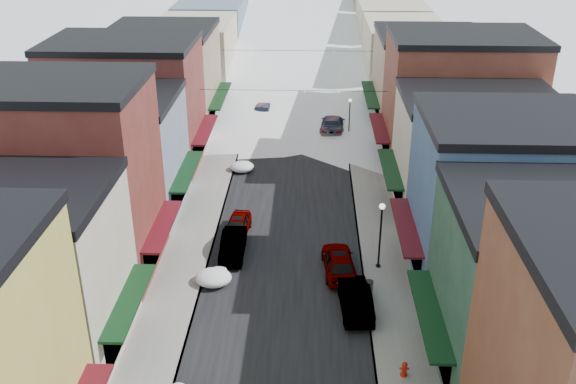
# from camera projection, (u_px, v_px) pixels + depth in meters

# --- Properties ---
(road) EXTENTS (10.00, 160.00, 0.01)m
(road) POSITION_uv_depth(u_px,v_px,m) (298.00, 92.00, 76.75)
(road) COLOR black
(road) RESTS_ON ground
(sidewalk_left) EXTENTS (3.20, 160.00, 0.15)m
(sidewalk_left) POSITION_uv_depth(u_px,v_px,m) (243.00, 91.00, 76.93)
(sidewalk_left) COLOR gray
(sidewalk_left) RESTS_ON ground
(sidewalk_right) EXTENTS (3.20, 160.00, 0.15)m
(sidewalk_right) POSITION_uv_depth(u_px,v_px,m) (353.00, 92.00, 76.50)
(sidewalk_right) COLOR gray
(sidewalk_right) RESTS_ON ground
(curb_left) EXTENTS (0.10, 160.00, 0.15)m
(curb_left) POSITION_uv_depth(u_px,v_px,m) (256.00, 91.00, 76.88)
(curb_left) COLOR slate
(curb_left) RESTS_ON ground
(curb_right) EXTENTS (0.10, 160.00, 0.15)m
(curb_right) POSITION_uv_depth(u_px,v_px,m) (340.00, 92.00, 76.55)
(curb_right) COLOR slate
(curb_right) RESTS_ON ground
(bldg_l_cream) EXTENTS (11.30, 8.20, 9.50)m
(bldg_l_cream) POSITION_uv_depth(u_px,v_px,m) (16.00, 273.00, 32.32)
(bldg_l_cream) COLOR #C0B69A
(bldg_l_cream) RESTS_ON ground
(bldg_l_brick_near) EXTENTS (12.30, 8.20, 12.50)m
(bldg_l_brick_near) POSITION_uv_depth(u_px,v_px,m) (59.00, 180.00, 38.90)
(bldg_l_brick_near) COLOR maroon
(bldg_l_brick_near) RESTS_ON ground
(bldg_l_grayblue) EXTENTS (11.30, 9.20, 9.00)m
(bldg_l_grayblue) POSITION_uv_depth(u_px,v_px,m) (110.00, 154.00, 47.30)
(bldg_l_grayblue) COLOR gray
(bldg_l_grayblue) RESTS_ON ground
(bldg_l_brick_far) EXTENTS (13.30, 9.20, 11.00)m
(bldg_l_brick_far) POSITION_uv_depth(u_px,v_px,m) (127.00, 103.00, 55.01)
(bldg_l_brick_far) COLOR maroon
(bldg_l_brick_far) RESTS_ON ground
(bldg_l_tan) EXTENTS (11.30, 11.20, 10.00)m
(bldg_l_tan) POSITION_uv_depth(u_px,v_px,m) (164.00, 78.00, 64.20)
(bldg_l_tan) COLOR #967D63
(bldg_l_tan) RESTS_ON ground
(bldg_r_green) EXTENTS (11.30, 9.20, 9.50)m
(bldg_r_green) POSITION_uv_depth(u_px,v_px,m) (548.00, 289.00, 31.00)
(bldg_r_green) COLOR #214633
(bldg_r_green) RESTS_ON ground
(bldg_r_blue) EXTENTS (11.30, 9.20, 10.50)m
(bldg_r_blue) POSITION_uv_depth(u_px,v_px,m) (501.00, 198.00, 38.90)
(bldg_r_blue) COLOR #36537B
(bldg_r_blue) RESTS_ON ground
(bldg_r_cream) EXTENTS (12.30, 9.20, 9.00)m
(bldg_r_cream) POSITION_uv_depth(u_px,v_px,m) (474.00, 154.00, 47.32)
(bldg_r_cream) COLOR beige
(bldg_r_cream) RESTS_ON ground
(bldg_r_brick_far) EXTENTS (13.30, 9.20, 11.50)m
(bldg_r_brick_far) POSITION_uv_depth(u_px,v_px,m) (458.00, 101.00, 54.87)
(bldg_r_brick_far) COLOR maroon
(bldg_r_brick_far) RESTS_ON ground
(bldg_r_tan) EXTENTS (11.30, 11.20, 9.50)m
(bldg_r_tan) POSITION_uv_depth(u_px,v_px,m) (427.00, 80.00, 64.35)
(bldg_r_tan) COLOR #9F8068
(bldg_r_tan) RESTS_ON ground
(distant_blocks) EXTENTS (34.00, 55.00, 8.00)m
(distant_blocks) POSITION_uv_depth(u_px,v_px,m) (301.00, 22.00, 95.75)
(distant_blocks) COLOR gray
(distant_blocks) RESTS_ON ground
(overhead_cables) EXTENTS (16.40, 15.04, 0.04)m
(overhead_cables) POSITION_uv_depth(u_px,v_px,m) (295.00, 68.00, 62.81)
(overhead_cables) COLOR black
(overhead_cables) RESTS_ON ground
(car_silver_sedan) EXTENTS (1.91, 4.09, 1.35)m
(car_silver_sedan) POSITION_uv_depth(u_px,v_px,m) (237.00, 226.00, 45.31)
(car_silver_sedan) COLOR #AEB0B7
(car_silver_sedan) RESTS_ON ground
(car_dark_hatch) EXTENTS (1.59, 4.43, 1.45)m
(car_dark_hatch) POSITION_uv_depth(u_px,v_px,m) (233.00, 245.00, 42.72)
(car_dark_hatch) COLOR black
(car_dark_hatch) RESTS_ON ground
(car_silver_wagon) EXTENTS (2.91, 6.00, 1.68)m
(car_silver_wagon) POSITION_uv_depth(u_px,v_px,m) (262.00, 114.00, 67.00)
(car_silver_wagon) COLOR gray
(car_silver_wagon) RESTS_ON ground
(car_green_sedan) EXTENTS (2.02, 4.93, 1.59)m
(car_green_sedan) POSITION_uv_depth(u_px,v_px,m) (355.00, 298.00, 37.15)
(car_green_sedan) COLOR black
(car_green_sedan) RESTS_ON ground
(car_gray_suv) EXTENTS (2.32, 4.94, 1.63)m
(car_gray_suv) POSITION_uv_depth(u_px,v_px,m) (339.00, 261.00, 40.73)
(car_gray_suv) COLOR #97999F
(car_gray_suv) RESTS_ON ground
(car_black_sedan) EXTENTS (2.83, 6.04, 1.70)m
(car_black_sedan) POSITION_uv_depth(u_px,v_px,m) (333.00, 124.00, 64.13)
(car_black_sedan) COLOR black
(car_black_sedan) RESTS_ON ground
(car_lane_silver) EXTENTS (2.14, 5.08, 1.72)m
(car_lane_silver) POSITION_uv_depth(u_px,v_px,m) (288.00, 100.00, 71.13)
(car_lane_silver) COLOR gray
(car_lane_silver) RESTS_ON ground
(car_lane_white) EXTENTS (2.84, 5.88, 1.61)m
(car_lane_white) POSITION_uv_depth(u_px,v_px,m) (303.00, 82.00, 77.84)
(car_lane_white) COLOR silver
(car_lane_white) RESTS_ON ground
(fire_hydrant) EXTENTS (0.49, 0.37, 0.83)m
(fire_hydrant) POSITION_uv_depth(u_px,v_px,m) (404.00, 369.00, 32.07)
(fire_hydrant) COLOR #BA1C09
(fire_hydrant) RESTS_ON sidewalk_right
(trash_can) EXTENTS (0.54, 0.54, 0.92)m
(trash_can) POSITION_uv_depth(u_px,v_px,m) (369.00, 288.00, 38.42)
(trash_can) COLOR #4F5254
(trash_can) RESTS_ON sidewalk_right
(streetlamp_near) EXTENTS (0.38, 0.38, 4.54)m
(streetlamp_near) POSITION_uv_depth(u_px,v_px,m) (381.00, 228.00, 40.21)
(streetlamp_near) COLOR black
(streetlamp_near) RESTS_ON sidewalk_right
(streetlamp_far) EXTENTS (0.33, 0.33, 3.97)m
(streetlamp_far) POSITION_uv_depth(u_px,v_px,m) (350.00, 113.00, 61.44)
(streetlamp_far) COLOR black
(streetlamp_far) RESTS_ON sidewalk_right
(snow_pile_mid) EXTENTS (2.27, 2.59, 0.96)m
(snow_pile_mid) POSITION_uv_depth(u_px,v_px,m) (214.00, 277.00, 39.76)
(snow_pile_mid) COLOR white
(snow_pile_mid) RESTS_ON ground
(snow_pile_far) EXTENTS (2.09, 2.49, 0.88)m
(snow_pile_far) POSITION_uv_depth(u_px,v_px,m) (242.00, 167.00, 55.47)
(snow_pile_far) COLOR white
(snow_pile_far) RESTS_ON ground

